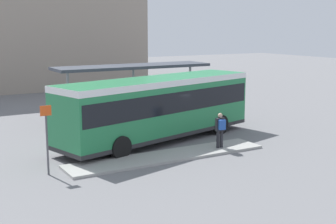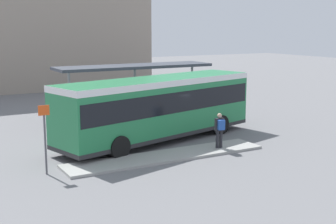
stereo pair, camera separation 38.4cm
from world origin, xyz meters
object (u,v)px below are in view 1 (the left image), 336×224
Objects in this scene: city_bus at (159,105)px; bicycle_blue at (228,108)px; potted_planter_near_shelter at (98,117)px; bicycle_white at (218,107)px; platform_sign at (47,137)px; pedestrian_waiting at (220,128)px.

city_bus reaches higher than bicycle_blue.
potted_planter_near_shelter is at bearing 92.66° from bicycle_blue.
city_bus is at bearing -68.02° from potted_planter_near_shelter.
potted_planter_near_shelter is (-9.34, -1.07, 0.33)m from bicycle_white.
city_bus is 7.08m from platform_sign.
city_bus is 6.93× the size of bicycle_white.
pedestrian_waiting is at bearing -65.58° from potted_planter_near_shelter.
bicycle_blue is 0.77m from bicycle_white.
city_bus is 9.21m from bicycle_blue.
city_bus reaches higher than pedestrian_waiting.
platform_sign reaches higher than bicycle_white.
platform_sign is (-6.53, -2.71, -0.34)m from city_bus.
pedestrian_waiting is at bearing -77.03° from city_bus.
platform_sign reaches higher than bicycle_blue.
pedestrian_waiting is 8.00m from potted_planter_near_shelter.
bicycle_blue is 9.58m from potted_planter_near_shelter.
city_bus is 6.93× the size of pedestrian_waiting.
potted_planter_near_shelter is at bearing -74.94° from bicycle_white.
platform_sign is (-4.85, -6.88, 0.86)m from potted_planter_near_shelter.
bicycle_blue is at bearing 2.00° from potted_planter_near_shelter.
platform_sign reaches higher than pedestrian_waiting.
bicycle_white is at bearing 29.24° from platform_sign.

